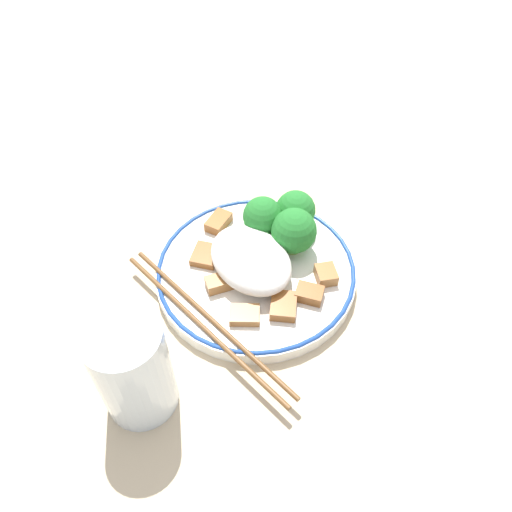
% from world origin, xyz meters
% --- Properties ---
extents(ground_plane, '(3.00, 3.00, 0.00)m').
position_xyz_m(ground_plane, '(0.00, 0.00, 0.00)').
color(ground_plane, '#C6B28E').
extents(plate, '(0.22, 0.22, 0.02)m').
position_xyz_m(plate, '(0.00, 0.00, 0.01)').
color(plate, white).
rests_on(plate, ground_plane).
extents(rice_mound, '(0.10, 0.08, 0.04)m').
position_xyz_m(rice_mound, '(-0.00, 0.01, 0.04)').
color(rice_mound, white).
rests_on(rice_mound, plate).
extents(broccoli_back_left, '(0.05, 0.05, 0.06)m').
position_xyz_m(broccoli_back_left, '(-0.00, -0.05, 0.05)').
color(broccoli_back_left, '#72AD4C').
rests_on(broccoli_back_left, plate).
extents(broccoli_back_center, '(0.05, 0.05, 0.05)m').
position_xyz_m(broccoli_back_center, '(0.03, -0.07, 0.04)').
color(broccoli_back_center, '#72AD4C').
rests_on(broccoli_back_center, plate).
extents(broccoli_back_right, '(0.05, 0.05, 0.05)m').
position_xyz_m(broccoli_back_right, '(0.04, -0.03, 0.05)').
color(broccoli_back_right, '#72AD4C').
rests_on(broccoli_back_right, plate).
extents(meat_near_front, '(0.04, 0.04, 0.01)m').
position_xyz_m(meat_near_front, '(0.04, 0.04, 0.02)').
color(meat_near_front, brown).
rests_on(meat_near_front, plate).
extents(meat_near_left, '(0.03, 0.04, 0.01)m').
position_xyz_m(meat_near_left, '(0.08, -0.00, 0.02)').
color(meat_near_left, '#995B28').
rests_on(meat_near_left, plate).
extents(meat_near_right, '(0.04, 0.04, 0.01)m').
position_xyz_m(meat_near_right, '(-0.05, 0.05, 0.02)').
color(meat_near_right, '#9E6633').
rests_on(meat_near_right, plate).
extents(meat_near_back, '(0.03, 0.03, 0.01)m').
position_xyz_m(meat_near_back, '(-0.05, -0.05, 0.02)').
color(meat_near_back, '#9E6633').
rests_on(meat_near_back, plate).
extents(meat_on_rice_edge, '(0.02, 0.03, 0.01)m').
position_xyz_m(meat_on_rice_edge, '(0.00, 0.05, 0.02)').
color(meat_on_rice_edge, '#9E6633').
rests_on(meat_on_rice_edge, plate).
extents(meat_mid_left, '(0.03, 0.03, 0.01)m').
position_xyz_m(meat_mid_left, '(-0.06, -0.02, 0.02)').
color(meat_mid_left, brown).
rests_on(meat_mid_left, plate).
extents(meat_mid_right, '(0.04, 0.04, 0.01)m').
position_xyz_m(meat_mid_right, '(-0.06, 0.01, 0.02)').
color(meat_mid_right, brown).
rests_on(meat_mid_right, plate).
extents(chopsticks, '(0.24, 0.06, 0.01)m').
position_xyz_m(chopsticks, '(-0.03, 0.08, 0.02)').
color(chopsticks, brown).
rests_on(chopsticks, plate).
extents(drinking_glass, '(0.07, 0.07, 0.11)m').
position_xyz_m(drinking_glass, '(-0.06, 0.17, 0.06)').
color(drinking_glass, silver).
rests_on(drinking_glass, ground_plane).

